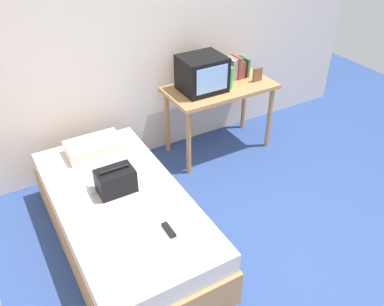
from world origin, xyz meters
TOP-DOWN VIEW (x-y plane):
  - ground_plane at (0.00, 0.00)m, footprint 8.00×8.00m
  - wall_back at (0.00, 2.00)m, footprint 5.20×0.10m
  - bed at (-0.91, 0.77)m, footprint 1.00×2.00m
  - desk at (0.57, 1.60)m, footprint 1.16×0.60m
  - tv at (0.36, 1.61)m, footprint 0.44×0.39m
  - water_bottle at (0.62, 1.52)m, footprint 0.08×0.08m
  - book_row at (0.86, 1.70)m, footprint 0.22×0.17m
  - picture_frame at (0.98, 1.50)m, footprint 0.11×0.02m
  - pillow at (-0.88, 1.48)m, footprint 0.50×0.28m
  - handbag at (-0.90, 0.86)m, footprint 0.30×0.20m
  - magazine at (-0.96, 0.40)m, footprint 0.21×0.29m
  - remote_dark at (-0.75, 0.24)m, footprint 0.04×0.16m
  - remote_silver at (-1.08, 0.98)m, footprint 0.04×0.14m

SIDE VIEW (x-z plane):
  - ground_plane at x=0.00m, z-range 0.00..0.00m
  - bed at x=-0.91m, z-range 0.00..0.50m
  - magazine at x=-0.96m, z-range 0.50..0.51m
  - remote_dark at x=-0.75m, z-range 0.50..0.52m
  - remote_silver at x=-1.08m, z-range 0.50..0.52m
  - pillow at x=-0.88m, z-range 0.50..0.62m
  - handbag at x=-0.90m, z-range 0.49..0.71m
  - desk at x=0.57m, z-range 0.29..1.07m
  - picture_frame at x=0.98m, z-range 0.78..0.93m
  - book_row at x=0.86m, z-range 0.77..1.01m
  - water_bottle at x=0.62m, z-range 0.78..1.01m
  - tv at x=0.36m, z-range 0.78..1.14m
  - wall_back at x=0.00m, z-range 0.00..2.60m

